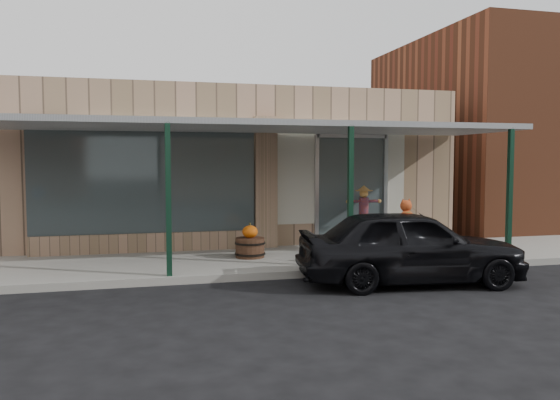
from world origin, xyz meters
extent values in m
plane|color=black|center=(0.00, 0.00, 0.00)|extent=(120.00, 120.00, 0.00)
cube|color=gray|center=(0.00, 3.60, 0.07)|extent=(40.00, 3.20, 0.15)
cube|color=tan|center=(0.00, 8.20, 2.10)|extent=(12.00, 6.00, 4.20)
cube|color=#434F52|center=(-2.20, 5.05, 1.90)|extent=(5.20, 0.06, 2.80)
cube|color=#434F52|center=(3.00, 5.18, 1.50)|extent=(1.80, 0.06, 2.80)
cube|color=tan|center=(0.70, 5.10, 1.70)|extent=(0.55, 0.30, 3.40)
cube|color=tan|center=(-2.20, 5.10, 0.35)|extent=(5.20, 0.30, 0.50)
cube|color=#B9B5A4|center=(0.00, 5.17, 2.00)|extent=(9.00, 0.02, 2.60)
cube|color=white|center=(0.00, 5.14, 3.20)|extent=(7.50, 0.03, 0.10)
cube|color=gray|center=(0.00, 3.60, 3.05)|extent=(12.00, 3.00, 0.12)
cube|color=black|center=(-1.80, 2.15, 1.55)|extent=(0.10, 0.10, 2.95)
cube|color=black|center=(1.80, 2.15, 1.55)|extent=(0.10, 0.10, 2.95)
cube|color=black|center=(5.50, 2.15, 1.55)|extent=(0.10, 0.10, 2.95)
cylinder|color=#4D2F1E|center=(3.08, 4.51, 0.35)|extent=(0.78, 0.78, 0.40)
cylinder|color=navy|center=(3.08, 4.51, 0.70)|extent=(0.29, 0.29, 0.30)
cylinder|color=maroon|center=(3.08, 4.51, 1.12)|extent=(0.31, 0.31, 0.55)
sphere|color=tan|center=(3.08, 4.51, 1.50)|extent=(0.22, 0.22, 0.22)
cone|color=tan|center=(3.08, 4.51, 1.63)|extent=(0.36, 0.36, 0.14)
cylinder|color=#4D2F1E|center=(0.04, 3.74, 0.37)|extent=(0.70, 0.70, 0.43)
ellipsoid|color=#F65E0F|center=(0.04, 3.74, 0.73)|extent=(0.35, 0.35, 0.28)
cylinder|color=#4C471E|center=(0.04, 3.74, 0.89)|extent=(0.04, 0.04, 0.07)
imported|color=black|center=(2.56, 1.06, 0.71)|extent=(4.34, 2.16, 1.42)
ellipsoid|color=#BE4B21|center=(2.95, 1.96, 1.09)|extent=(0.33, 0.27, 0.42)
sphere|color=#BE4B21|center=(2.95, 2.00, 1.38)|extent=(0.24, 0.24, 0.24)
cylinder|color=#1B7A22|center=(2.95, 1.96, 1.26)|extent=(0.16, 0.16, 0.02)
camera|label=1|loc=(-2.24, -8.14, 2.28)|focal=35.00mm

